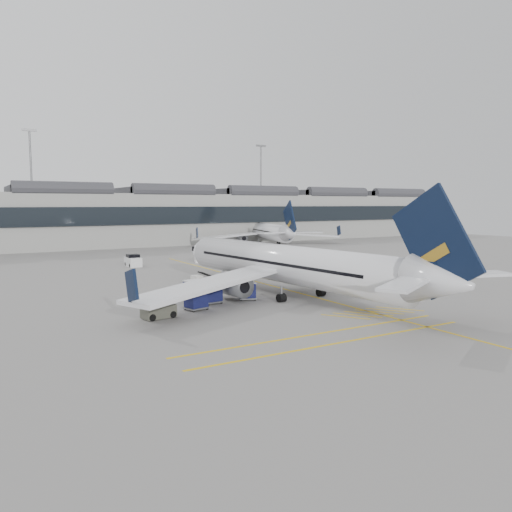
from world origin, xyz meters
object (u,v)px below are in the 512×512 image
ramp_agent_a (241,279)px  belt_loader (205,283)px  baggage_cart_a (247,290)px  airliner_main (290,265)px  ramp_agent_b (232,283)px  pushback_tug (159,310)px

ramp_agent_a → belt_loader: bearing=136.5°
baggage_cart_a → ramp_agent_a: 6.98m
airliner_main → baggage_cart_a: bearing=167.4°
ramp_agent_a → ramp_agent_b: (-2.16, -2.05, 0.11)m
ramp_agent_a → baggage_cart_a: bearing=-130.8°
airliner_main → pushback_tug: (-14.06, -2.45, -2.43)m
belt_loader → pushback_tug: (-9.02, -11.11, 0.10)m
ramp_agent_b → ramp_agent_a: bearing=-145.3°
baggage_cart_a → ramp_agent_a: ramp_agent_a is taller
baggage_cart_a → ramp_agent_b: 4.38m
airliner_main → ramp_agent_b: airliner_main is taller
baggage_cart_a → pushback_tug: 10.13m
airliner_main → ramp_agent_a: size_ratio=22.44×
pushback_tug → baggage_cart_a: bearing=8.9°
belt_loader → pushback_tug: bearing=-136.1°
airliner_main → belt_loader: (-5.04, 8.66, -2.53)m
baggage_cart_a → ramp_agent_b: size_ratio=1.01×
airliner_main → pushback_tug: size_ratio=14.64×
baggage_cart_a → ramp_agent_b: (0.66, 4.33, 0.07)m
airliner_main → ramp_agent_a: 7.42m
ramp_agent_b → pushback_tug: ramp_agent_b is taller
belt_loader → baggage_cart_a: bearing=-92.4°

